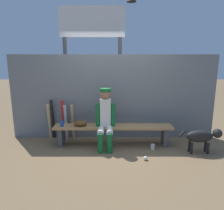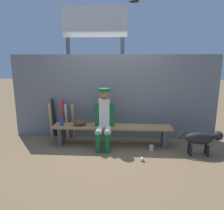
{
  "view_description": "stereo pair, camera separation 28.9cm",
  "coord_description": "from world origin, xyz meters",
  "px_view_note": "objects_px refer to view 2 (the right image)",
  "views": [
    {
      "loc": [
        -0.02,
        -4.22,
        1.8
      ],
      "look_at": [
        0.0,
        0.0,
        0.88
      ],
      "focal_mm": 33.61,
      "sensor_mm": 36.0,
      "label": 1
    },
    {
      "loc": [
        0.27,
        -4.21,
        1.8
      ],
      "look_at": [
        0.0,
        0.0,
        0.88
      ],
      "focal_mm": 33.61,
      "sensor_mm": 36.0,
      "label": 2
    }
  ],
  "objects_px": {
    "bat_aluminum_black": "(54,118)",
    "scoreboard": "(97,40)",
    "baseball": "(142,159)",
    "player_seated": "(104,117)",
    "bat_aluminum_red": "(64,119)",
    "cup_on_bench": "(62,123)",
    "dugout_bench": "(112,130)",
    "bat_wood_tan": "(73,121)",
    "cup_on_ground": "(151,148)",
    "bat_wood_natural": "(51,120)",
    "baseball_glove": "(80,122)",
    "dog": "(202,139)",
    "bat_aluminum_silver": "(67,121)"
  },
  "relations": [
    {
      "from": "bat_aluminum_black",
      "to": "scoreboard",
      "type": "relative_size",
      "value": 0.28
    },
    {
      "from": "bat_wood_tan",
      "to": "dog",
      "type": "relative_size",
      "value": 0.97
    },
    {
      "from": "bat_aluminum_black",
      "to": "dugout_bench",
      "type": "bearing_deg",
      "value": -15.61
    },
    {
      "from": "scoreboard",
      "to": "bat_aluminum_red",
      "type": "bearing_deg",
      "value": -124.41
    },
    {
      "from": "dugout_bench",
      "to": "baseball_glove",
      "type": "xyz_separation_m",
      "value": [
        -0.69,
        0.0,
        0.15
      ]
    },
    {
      "from": "bat_aluminum_silver",
      "to": "dog",
      "type": "relative_size",
      "value": 0.96
    },
    {
      "from": "bat_wood_natural",
      "to": "dog",
      "type": "relative_size",
      "value": 0.98
    },
    {
      "from": "bat_aluminum_black",
      "to": "dog",
      "type": "xyz_separation_m",
      "value": [
        3.12,
        -0.76,
        -0.13
      ]
    },
    {
      "from": "bat_aluminum_silver",
      "to": "baseball",
      "type": "distance_m",
      "value": 2.0
    },
    {
      "from": "bat_aluminum_red",
      "to": "baseball",
      "type": "height_order",
      "value": "bat_aluminum_red"
    },
    {
      "from": "player_seated",
      "to": "bat_wood_tan",
      "type": "bearing_deg",
      "value": 149.73
    },
    {
      "from": "bat_wood_tan",
      "to": "bat_aluminum_black",
      "type": "bearing_deg",
      "value": 174.46
    },
    {
      "from": "bat_wood_tan",
      "to": "scoreboard",
      "type": "xyz_separation_m",
      "value": [
        0.45,
        1.01,
        1.88
      ]
    },
    {
      "from": "bat_aluminum_silver",
      "to": "baseball",
      "type": "xyz_separation_m",
      "value": [
        1.66,
        -1.05,
        -0.37
      ]
    },
    {
      "from": "dog",
      "to": "bat_wood_natural",
      "type": "bearing_deg",
      "value": 166.67
    },
    {
      "from": "dugout_bench",
      "to": "baseball",
      "type": "distance_m",
      "value": 0.96
    },
    {
      "from": "cup_on_bench",
      "to": "dog",
      "type": "distance_m",
      "value": 2.83
    },
    {
      "from": "baseball_glove",
      "to": "dog",
      "type": "relative_size",
      "value": 0.33
    },
    {
      "from": "baseball_glove",
      "to": "dog",
      "type": "height_order",
      "value": "baseball_glove"
    },
    {
      "from": "dugout_bench",
      "to": "cup_on_bench",
      "type": "bearing_deg",
      "value": -178.89
    },
    {
      "from": "player_seated",
      "to": "baseball_glove",
      "type": "height_order",
      "value": "player_seated"
    },
    {
      "from": "baseball_glove",
      "to": "cup_on_ground",
      "type": "distance_m",
      "value": 1.58
    },
    {
      "from": "baseball",
      "to": "scoreboard",
      "type": "bearing_deg",
      "value": 117.22
    },
    {
      "from": "player_seated",
      "to": "baseball",
      "type": "relative_size",
      "value": 16.6
    },
    {
      "from": "bat_aluminum_silver",
      "to": "cup_on_ground",
      "type": "distance_m",
      "value": 2.0
    },
    {
      "from": "bat_aluminum_silver",
      "to": "cup_on_ground",
      "type": "relative_size",
      "value": 7.35
    },
    {
      "from": "cup_on_ground",
      "to": "dugout_bench",
      "type": "bearing_deg",
      "value": 164.1
    },
    {
      "from": "bat_aluminum_red",
      "to": "bat_wood_natural",
      "type": "xyz_separation_m",
      "value": [
        -0.32,
        0.01,
        -0.04
      ]
    },
    {
      "from": "dugout_bench",
      "to": "bat_wood_natural",
      "type": "relative_size",
      "value": 3.01
    },
    {
      "from": "dugout_bench",
      "to": "baseball",
      "type": "xyz_separation_m",
      "value": [
        0.59,
        -0.7,
        -0.3
      ]
    },
    {
      "from": "bat_aluminum_red",
      "to": "baseball",
      "type": "relative_size",
      "value": 12.34
    },
    {
      "from": "cup_on_bench",
      "to": "player_seated",
      "type": "bearing_deg",
      "value": -5.08
    },
    {
      "from": "baseball",
      "to": "cup_on_ground",
      "type": "bearing_deg",
      "value": 64.81
    },
    {
      "from": "dugout_bench",
      "to": "bat_aluminum_black",
      "type": "height_order",
      "value": "bat_aluminum_black"
    },
    {
      "from": "player_seated",
      "to": "cup_on_ground",
      "type": "height_order",
      "value": "player_seated"
    },
    {
      "from": "player_seated",
      "to": "cup_on_ground",
      "type": "bearing_deg",
      "value": -7.6
    },
    {
      "from": "baseball_glove",
      "to": "bat_aluminum_black",
      "type": "height_order",
      "value": "bat_aluminum_black"
    },
    {
      "from": "dugout_bench",
      "to": "bat_wood_tan",
      "type": "xyz_separation_m",
      "value": [
        -0.91,
        0.34,
        0.07
      ]
    },
    {
      "from": "bat_aluminum_silver",
      "to": "bat_wood_tan",
      "type": "bearing_deg",
      "value": -2.94
    },
    {
      "from": "baseball_glove",
      "to": "scoreboard",
      "type": "bearing_deg",
      "value": 80.5
    },
    {
      "from": "dugout_bench",
      "to": "bat_wood_natural",
      "type": "height_order",
      "value": "bat_wood_natural"
    },
    {
      "from": "player_seated",
      "to": "bat_aluminum_silver",
      "type": "bearing_deg",
      "value": 153.8
    },
    {
      "from": "cup_on_ground",
      "to": "baseball_glove",
      "type": "bearing_deg",
      "value": 171.23
    },
    {
      "from": "cup_on_ground",
      "to": "dog",
      "type": "relative_size",
      "value": 0.13
    },
    {
      "from": "baseball",
      "to": "player_seated",
      "type": "bearing_deg",
      "value": 141.43
    },
    {
      "from": "bat_wood_natural",
      "to": "cup_on_ground",
      "type": "bearing_deg",
      "value": -15.04
    },
    {
      "from": "dugout_bench",
      "to": "bat_wood_tan",
      "type": "height_order",
      "value": "bat_wood_tan"
    },
    {
      "from": "baseball",
      "to": "bat_aluminum_red",
      "type": "bearing_deg",
      "value": 148.28
    },
    {
      "from": "bat_aluminum_red",
      "to": "cup_on_bench",
      "type": "bearing_deg",
      "value": -80.72
    },
    {
      "from": "bat_wood_tan",
      "to": "bat_wood_natural",
      "type": "xyz_separation_m",
      "value": [
        -0.54,
        0.04,
        0.0
      ]
    }
  ]
}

